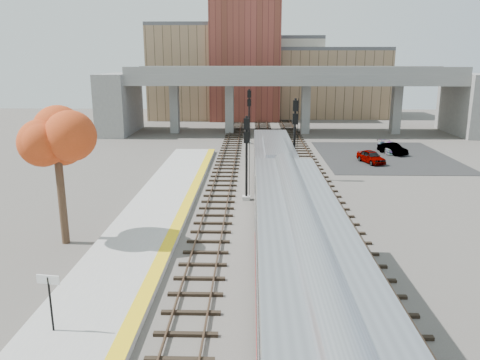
# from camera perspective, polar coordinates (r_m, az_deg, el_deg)

# --- Properties ---
(ground) EXTENTS (160.00, 160.00, 0.00)m
(ground) POSITION_cam_1_polar(r_m,az_deg,el_deg) (25.35, 2.98, -9.59)
(ground) COLOR #47423D
(ground) RESTS_ON ground
(platform) EXTENTS (4.50, 60.00, 0.35)m
(platform) POSITION_cam_1_polar(r_m,az_deg,el_deg) (26.11, -13.33, -8.83)
(platform) COLOR #9E9E99
(platform) RESTS_ON ground
(yellow_strip) EXTENTS (0.70, 60.00, 0.01)m
(yellow_strip) POSITION_cam_1_polar(r_m,az_deg,el_deg) (25.63, -9.20, -8.63)
(yellow_strip) COLOR yellow
(yellow_strip) RESTS_ON platform
(tracks) EXTENTS (10.70, 95.00, 0.25)m
(tracks) POSITION_cam_1_polar(r_m,az_deg,el_deg) (37.13, 3.95, -1.64)
(tracks) COLOR black
(tracks) RESTS_ON ground
(overpass) EXTENTS (54.00, 12.00, 9.50)m
(overpass) POSITION_cam_1_polar(r_m,az_deg,el_deg) (68.54, 6.30, 10.52)
(overpass) COLOR slate
(overpass) RESTS_ON ground
(buildings_far) EXTENTS (43.00, 21.00, 20.60)m
(buildings_far) POSITION_cam_1_polar(r_m,az_deg,el_deg) (89.79, 2.81, 12.79)
(buildings_far) COLOR #927455
(buildings_far) RESTS_ON ground
(parking_lot) EXTENTS (14.00, 18.00, 0.04)m
(parking_lot) POSITION_cam_1_polar(r_m,az_deg,el_deg) (54.21, 17.21, 2.79)
(parking_lot) COLOR black
(parking_lot) RESTS_ON ground
(locomotive) EXTENTS (3.02, 19.05, 4.10)m
(locomotive) POSITION_cam_1_polar(r_m,az_deg,el_deg) (35.46, 4.19, 1.27)
(locomotive) COLOR #A8AAB2
(locomotive) RESTS_ON ground
(coach) EXTENTS (3.03, 25.00, 5.00)m
(coach) POSITION_cam_1_polar(r_m,az_deg,el_deg) (14.16, 8.54, -17.72)
(coach) COLOR #A8AAB2
(coach) RESTS_ON ground
(signal_mast_near) EXTENTS (0.60, 0.64, 6.38)m
(signal_mast_near) POSITION_cam_1_polar(r_m,az_deg,el_deg) (34.79, 0.79, 2.33)
(signal_mast_near) COLOR #9E9E99
(signal_mast_near) RESTS_ON ground
(signal_mast_mid) EXTENTS (0.60, 0.64, 7.16)m
(signal_mast_mid) POSITION_cam_1_polar(r_m,az_deg,el_deg) (41.08, 6.66, 4.86)
(signal_mast_mid) COLOR #9E9E99
(signal_mast_mid) RESTS_ON ground
(signal_mast_far) EXTENTS (0.60, 0.64, 6.86)m
(signal_mast_far) POSITION_cam_1_polar(r_m,az_deg,el_deg) (59.34, 1.10, 7.65)
(signal_mast_far) COLOR #9E9E99
(signal_mast_far) RESTS_ON ground
(station_sign) EXTENTS (0.90, 0.18, 2.27)m
(station_sign) POSITION_cam_1_polar(r_m,az_deg,el_deg) (19.18, -22.23, -12.44)
(station_sign) COLOR black
(station_sign) RESTS_ON platform
(tree) EXTENTS (3.60, 3.60, 8.60)m
(tree) POSITION_cam_1_polar(r_m,az_deg,el_deg) (27.65, -21.57, 5.24)
(tree) COLOR #382619
(tree) RESTS_ON ground
(car_a) EXTENTS (2.62, 4.11, 1.30)m
(car_a) POSITION_cam_1_polar(r_m,az_deg,el_deg) (49.99, 15.69, 2.75)
(car_a) COLOR #99999E
(car_a) RESTS_ON parking_lot
(car_b) EXTENTS (2.81, 3.95, 1.24)m
(car_b) POSITION_cam_1_polar(r_m,az_deg,el_deg) (55.47, 18.11, 3.64)
(car_b) COLOR #99999E
(car_b) RESTS_ON parking_lot
(car_c) EXTENTS (2.07, 4.31, 1.21)m
(car_c) POSITION_cam_1_polar(r_m,az_deg,el_deg) (56.51, 17.70, 3.85)
(car_c) COLOR #99999E
(car_c) RESTS_ON parking_lot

